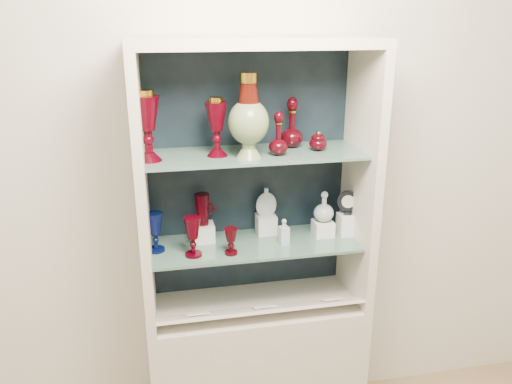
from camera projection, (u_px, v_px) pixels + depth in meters
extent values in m
cube|color=silver|center=(247.00, 157.00, 2.33)|extent=(3.50, 0.02, 2.80)
cube|color=beige|center=(256.00, 369.00, 2.46)|extent=(1.00, 0.40, 0.75)
cube|color=black|center=(248.00, 174.00, 2.33)|extent=(0.98, 0.02, 1.15)
cube|color=beige|center=(142.00, 194.00, 2.06)|extent=(0.04, 0.40, 1.15)
cube|color=beige|center=(360.00, 180.00, 2.24)|extent=(0.04, 0.40, 1.15)
cube|color=beige|center=(256.00, 43.00, 1.96)|extent=(1.00, 0.40, 0.04)
cube|color=slate|center=(255.00, 244.00, 2.26)|extent=(0.92, 0.34, 0.01)
cube|color=slate|center=(255.00, 154.00, 2.13)|extent=(0.92, 0.34, 0.01)
cube|color=beige|center=(261.00, 310.00, 2.23)|extent=(0.92, 0.17, 0.09)
cube|color=white|center=(198.00, 314.00, 2.17)|extent=(0.10, 0.06, 0.03)
cube|color=white|center=(332.00, 299.00, 2.29)|extent=(0.10, 0.06, 0.03)
cube|color=white|center=(264.00, 306.00, 2.23)|extent=(0.10, 0.06, 0.03)
cube|color=silver|center=(203.00, 232.00, 2.27)|extent=(0.10, 0.10, 0.08)
cube|color=silver|center=(266.00, 224.00, 2.35)|extent=(0.09, 0.09, 0.09)
cube|color=silver|center=(323.00, 228.00, 2.33)|extent=(0.09, 0.09, 0.07)
cube|color=silver|center=(347.00, 224.00, 2.34)|extent=(0.08, 0.08, 0.10)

